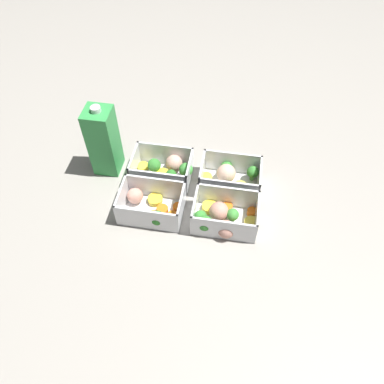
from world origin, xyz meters
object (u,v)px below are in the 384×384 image
(container_near_left, at_px, (151,205))
(container_near_right, at_px, (223,217))
(container_far_left, at_px, (167,171))
(juice_carton, at_px, (104,141))
(container_far_right, at_px, (231,178))

(container_near_left, relative_size, container_near_right, 0.99)
(container_near_right, xyz_separation_m, container_far_left, (-0.16, 0.12, 0.00))
(container_near_left, relative_size, juice_carton, 0.76)
(container_near_right, distance_m, container_far_right, 0.13)
(container_far_right, bearing_deg, container_near_right, -93.22)
(container_near_left, relative_size, container_far_right, 0.98)
(juice_carton, bearing_deg, container_near_left, -41.06)
(container_near_right, relative_size, container_far_left, 0.99)
(container_near_left, bearing_deg, container_far_left, 82.00)
(container_near_left, bearing_deg, juice_carton, 138.94)
(container_near_right, relative_size, juice_carton, 0.77)
(container_near_left, height_order, juice_carton, juice_carton)
(container_near_right, bearing_deg, container_near_left, 177.78)
(container_near_right, distance_m, juice_carton, 0.36)
(container_far_left, distance_m, juice_carton, 0.18)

